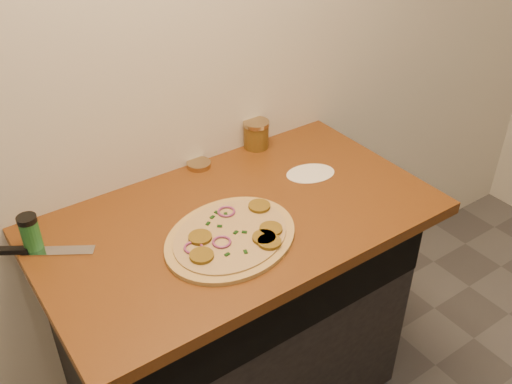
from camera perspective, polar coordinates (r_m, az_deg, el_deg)
cabinet at (r=2.05m, az=-2.14°, el=-12.38°), size 1.10×0.60×0.86m
countertop at (r=1.73m, az=-1.91°, el=-2.71°), size 1.20×0.70×0.04m
pizza at (r=1.62m, az=-2.46°, el=-4.47°), size 0.51×0.51×0.03m
chefs_knife at (r=1.69m, az=-21.48°, el=-5.48°), size 0.26×0.18×0.02m
mason_jar_lid at (r=1.95m, az=-5.74°, el=2.77°), size 0.11×0.11×0.02m
salsa_jar at (r=2.03m, az=0.02°, el=5.81°), size 0.09×0.09×0.10m
spice_shaker at (r=1.67m, az=-21.64°, el=-3.79°), size 0.05×0.05×0.11m
flour_spill at (r=1.91m, az=5.47°, el=1.87°), size 0.21×0.21×0.00m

